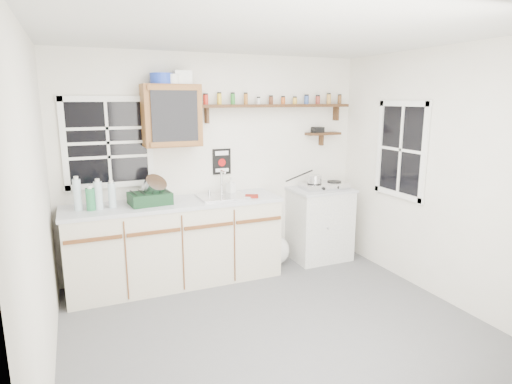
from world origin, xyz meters
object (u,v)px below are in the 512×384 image
main_cabinet (176,242)px  right_cabinet (319,223)px  upper_cabinet (172,116)px  spice_shelf (277,105)px  dish_rack (151,195)px  hotplate (324,185)px

main_cabinet → right_cabinet: main_cabinet is taller
main_cabinet → upper_cabinet: size_ratio=3.55×
main_cabinet → right_cabinet: bearing=0.8°
spice_shelf → dish_rack: bearing=-172.0°
right_cabinet → upper_cabinet: bearing=176.2°
hotplate → upper_cabinet: bearing=-179.4°
hotplate → right_cabinet: bearing=157.4°
upper_cabinet → spice_shelf: (1.27, 0.07, 0.10)m
main_cabinet → hotplate: bearing=0.2°
right_cabinet → dish_rack: bearing=-179.2°
right_cabinet → hotplate: size_ratio=1.52×
upper_cabinet → hotplate: bearing=-4.3°
upper_cabinet → spice_shelf: bearing=3.1°
upper_cabinet → hotplate: upper_cabinet is taller
upper_cabinet → dish_rack: 0.87m
spice_shelf → hotplate: bearing=-20.2°
main_cabinet → spice_shelf: 1.98m
right_cabinet → upper_cabinet: size_ratio=1.40×
main_cabinet → spice_shelf: size_ratio=1.21×
main_cabinet → right_cabinet: (1.83, 0.03, -0.01)m
upper_cabinet → dish_rack: upper_cabinet is taller
right_cabinet → main_cabinet: bearing=-179.2°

